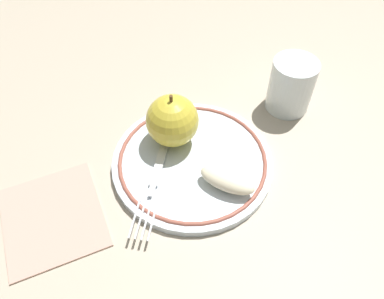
{
  "coord_description": "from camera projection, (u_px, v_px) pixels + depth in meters",
  "views": [
    {
      "loc": [
        0.1,
        0.31,
        0.44
      ],
      "look_at": [
        0.0,
        -0.01,
        0.03
      ],
      "focal_mm": 35.0,
      "sensor_mm": 36.0,
      "label": 1
    }
  ],
  "objects": [
    {
      "name": "plate",
      "position": [
        192.0,
        161.0,
        0.55
      ],
      "size": [
        0.24,
        0.24,
        0.01
      ],
      "color": "silver",
      "rests_on": "ground_plane"
    },
    {
      "name": "napkin_folded",
      "position": [
        52.0,
        217.0,
        0.5
      ],
      "size": [
        0.14,
        0.15,
        0.01
      ],
      "primitive_type": "cube",
      "rotation": [
        0.0,
        0.0,
        0.1
      ],
      "color": "tan",
      "rests_on": "ground_plane"
    },
    {
      "name": "ground_plane",
      "position": [
        194.0,
        169.0,
        0.55
      ],
      "size": [
        2.0,
        2.0,
        0.0
      ],
      "primitive_type": "plane",
      "color": "#B5A58F"
    },
    {
      "name": "fork",
      "position": [
        155.0,
        177.0,
        0.52
      ],
      "size": [
        0.1,
        0.17,
        0.0
      ],
      "rotation": [
        0.0,
        0.0,
        1.1
      ],
      "color": "silver",
      "rests_on": "plate"
    },
    {
      "name": "apple_slice_front",
      "position": [
        227.0,
        180.0,
        0.5
      ],
      "size": [
        0.08,
        0.08,
        0.03
      ],
      "primitive_type": "ellipsoid",
      "rotation": [
        0.0,
        0.0,
        2.38
      ],
      "color": "#F5E6C1",
      "rests_on": "plate"
    },
    {
      "name": "drinking_glass",
      "position": [
        291.0,
        85.0,
        0.6
      ],
      "size": [
        0.07,
        0.07,
        0.09
      ],
      "primitive_type": "cylinder",
      "color": "silver",
      "rests_on": "ground_plane"
    },
    {
      "name": "apple_red_whole",
      "position": [
        172.0,
        121.0,
        0.54
      ],
      "size": [
        0.08,
        0.08,
        0.09
      ],
      "color": "gold",
      "rests_on": "plate"
    }
  ]
}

